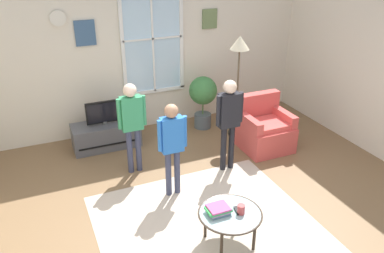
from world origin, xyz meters
The scene contains 15 objects.
ground_plane centered at (0.00, 0.00, -0.01)m, with size 6.86×5.96×0.02m, color brown.
back_wall centered at (0.01, 2.74, 1.46)m, with size 6.26×0.17×2.90m.
area_rug centered at (-0.07, -0.29, 0.00)m, with size 2.55×2.22×0.01m, color #C6B29E.
tv_stand centered at (-0.74, 2.16, 0.21)m, with size 1.08×0.48×0.42m.
television centered at (-0.74, 2.16, 0.62)m, with size 0.57×0.08×0.39m.
armchair centered at (1.64, 1.10, 0.33)m, with size 0.76×0.74×0.87m.
coffee_table centered at (0.03, -0.71, 0.40)m, with size 0.72×0.72×0.43m.
book_stack centered at (-0.09, -0.66, 0.47)m, with size 0.27×0.20×0.09m.
cup centered at (0.14, -0.76, 0.48)m, with size 0.09×0.09×0.11m, color #BF3F3F.
remote_near_books centered at (0.12, -0.71, 0.43)m, with size 0.04×0.14×0.02m, color black.
person_blue_shirt centered at (-0.20, 0.45, 0.82)m, with size 0.40×0.18×1.31m.
person_green_shirt centered at (-0.51, 1.22, 0.86)m, with size 0.41×0.19×1.37m.
person_black_shirt centered at (0.77, 0.74, 0.88)m, with size 0.42×0.19×1.40m.
potted_plant_by_window centered at (1.05, 2.21, 0.62)m, with size 0.50×0.50×0.97m.
floor_lamp centered at (1.47, 1.73, 1.46)m, with size 0.32×0.32×1.74m.
Camera 1 is at (-1.73, -3.74, 3.14)m, focal length 36.80 mm.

